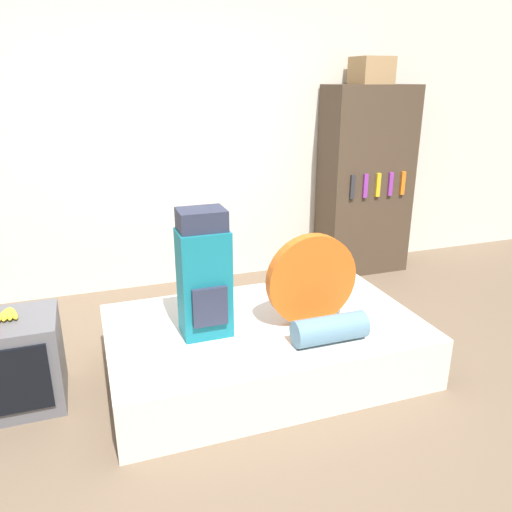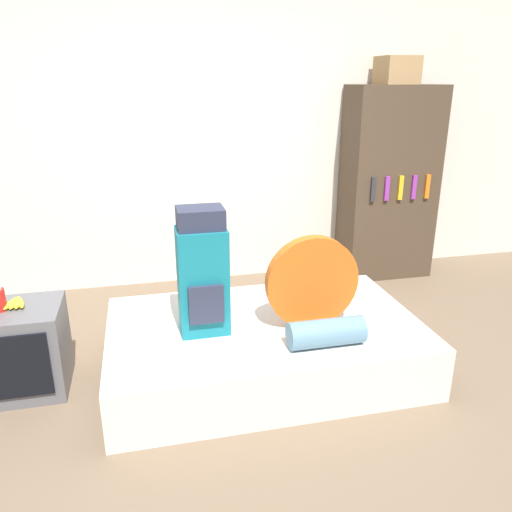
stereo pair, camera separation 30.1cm
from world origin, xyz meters
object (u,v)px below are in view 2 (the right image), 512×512
object	(u,v)px
backpack	(203,274)
sleeping_roll	(326,333)
television	(19,350)
cardboard_box	(397,70)
bookshelf	(389,184)
tent_bag	(312,282)

from	to	relation	value
backpack	sleeping_roll	world-z (taller)	backpack
backpack	television	xyz separation A→B (m)	(-1.10, 0.14, -0.45)
sleeping_roll	television	xyz separation A→B (m)	(-1.76, 0.49, -0.15)
sleeping_roll	cardboard_box	world-z (taller)	cardboard_box
sleeping_roll	backpack	bearing A→B (deg)	152.00
backpack	bookshelf	distance (m)	2.43
sleeping_roll	bookshelf	world-z (taller)	bookshelf
backpack	cardboard_box	distance (m)	2.68
television	bookshelf	bearing A→B (deg)	23.38
sleeping_roll	television	distance (m)	1.83
television	tent_bag	bearing A→B (deg)	-7.15
tent_bag	bookshelf	xyz separation A→B (m)	(1.28, 1.54, 0.25)
tent_bag	cardboard_box	xyz separation A→B (m)	(1.27, 1.55, 1.24)
television	bookshelf	size ratio (longest dim) A/B	0.31
tent_bag	cardboard_box	bearing A→B (deg)	50.71
backpack	sleeping_roll	bearing A→B (deg)	-28.00
sleeping_roll	tent_bag	bearing A→B (deg)	90.10
backpack	tent_bag	distance (m)	0.67
tent_bag	cardboard_box	world-z (taller)	cardboard_box
bookshelf	television	bearing A→B (deg)	-156.62
sleeping_roll	cardboard_box	size ratio (longest dim) A/B	1.41
sleeping_roll	cardboard_box	xyz separation A→B (m)	(1.27, 1.82, 1.45)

